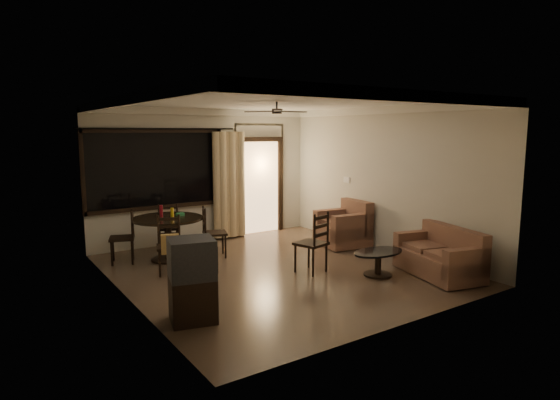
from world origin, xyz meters
TOP-DOWN VIEW (x-y plane):
  - ground at (0.00, 0.00)m, footprint 5.50×5.50m
  - room_shell at (0.59, 1.77)m, footprint 5.50×6.70m
  - dining_table at (-1.30, 1.62)m, footprint 1.26×1.26m
  - dining_chair_west at (-2.04, 1.89)m, footprint 0.53×0.53m
  - dining_chair_east at (-0.51, 1.35)m, footprint 0.53×0.53m
  - dining_chair_south at (-1.57, 0.81)m, footprint 0.53×0.57m
  - dining_chair_north at (-1.04, 2.29)m, footprint 0.53×0.53m
  - tv_cabinet at (-2.05, -1.21)m, footprint 0.65×0.61m
  - sofa at (2.05, -1.74)m, footprint 1.11×1.59m
  - armchair at (2.11, 0.65)m, footprint 1.02×1.02m
  - coffee_table at (1.19, -1.18)m, footprint 0.93×0.56m
  - side_chair at (0.41, -0.43)m, footprint 0.56×0.56m

SIDE VIEW (x-z plane):
  - ground at x=0.00m, z-range 0.00..0.00m
  - coffee_table at x=1.19m, z-range 0.07..0.48m
  - dining_chair_west at x=-2.04m, z-range -0.19..0.76m
  - dining_chair_east at x=-0.51m, z-range -0.19..0.76m
  - dining_chair_north at x=-1.04m, z-range -0.19..0.76m
  - dining_chair_south at x=-1.57m, z-range -0.17..0.78m
  - side_chair at x=0.41m, z-range -0.21..0.82m
  - sofa at x=2.05m, z-range -0.08..0.70m
  - armchair at x=2.11m, z-range -0.08..0.82m
  - tv_cabinet at x=-2.05m, z-range 0.00..1.04m
  - dining_table at x=-1.30m, z-range 0.12..1.13m
  - room_shell at x=0.59m, z-range -0.92..4.58m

